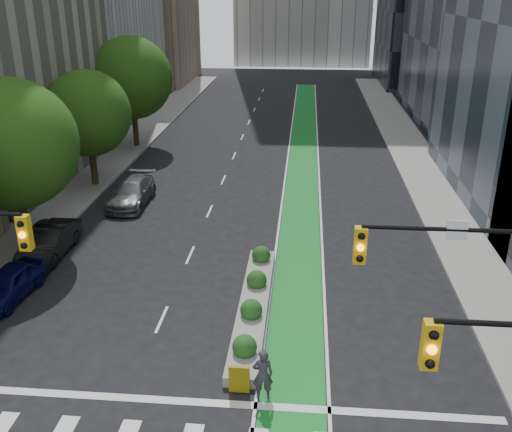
% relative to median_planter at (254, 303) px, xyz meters
% --- Properties ---
extents(ground, '(160.00, 160.00, 0.00)m').
position_rel_median_planter_xyz_m(ground, '(-1.20, -7.04, -0.37)').
color(ground, black).
rests_on(ground, ground).
extents(sidewalk_left, '(3.60, 90.00, 0.15)m').
position_rel_median_planter_xyz_m(sidewalk_left, '(-13.00, 17.96, -0.30)').
color(sidewalk_left, gray).
rests_on(sidewalk_left, ground).
extents(sidewalk_right, '(3.60, 90.00, 0.15)m').
position_rel_median_planter_xyz_m(sidewalk_right, '(10.60, 17.96, -0.30)').
color(sidewalk_right, gray).
rests_on(sidewalk_right, ground).
extents(bike_lane_paint, '(2.20, 70.00, 0.01)m').
position_rel_median_planter_xyz_m(bike_lane_paint, '(1.80, 22.96, -0.37)').
color(bike_lane_paint, '#17822A').
rests_on(bike_lane_paint, ground).
extents(tree_mid, '(6.40, 6.40, 8.78)m').
position_rel_median_planter_xyz_m(tree_mid, '(-12.20, 4.96, 5.20)').
color(tree_mid, black).
rests_on(tree_mid, ground).
extents(tree_midfar, '(5.60, 5.60, 7.76)m').
position_rel_median_planter_xyz_m(tree_midfar, '(-12.20, 14.96, 4.57)').
color(tree_midfar, black).
rests_on(tree_midfar, ground).
extents(tree_far, '(6.60, 6.60, 9.00)m').
position_rel_median_planter_xyz_m(tree_far, '(-12.20, 24.96, 5.32)').
color(tree_far, black).
rests_on(tree_far, ground).
extents(signal_right, '(5.82, 0.51, 7.20)m').
position_rel_median_planter_xyz_m(signal_right, '(7.47, -6.57, 4.43)').
color(signal_right, black).
rests_on(signal_right, ground).
extents(median_planter, '(1.20, 10.26, 1.10)m').
position_rel_median_planter_xyz_m(median_planter, '(0.00, 0.00, 0.00)').
color(median_planter, gray).
rests_on(median_planter, ground).
extents(cyclist, '(0.75, 0.56, 1.89)m').
position_rel_median_planter_xyz_m(cyclist, '(0.80, -5.42, 0.57)').
color(cyclist, '#332E37').
rests_on(cyclist, ground).
extents(parked_car_left_near, '(2.04, 4.27, 1.41)m').
position_rel_median_planter_xyz_m(parked_car_left_near, '(-10.69, 0.09, 0.33)').
color(parked_car_left_near, '#0B0F46').
rests_on(parked_car_left_near, ground).
extents(parked_car_left_mid, '(1.69, 4.75, 1.56)m').
position_rel_median_planter_xyz_m(parked_car_left_mid, '(-10.70, 4.28, 0.41)').
color(parked_car_left_mid, black).
rests_on(parked_car_left_mid, ground).
extents(parked_car_left_far, '(2.15, 5.23, 1.52)m').
position_rel_median_planter_xyz_m(parked_car_left_far, '(-8.70, 11.80, 0.39)').
color(parked_car_left_far, '#525557').
rests_on(parked_car_left_far, ground).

